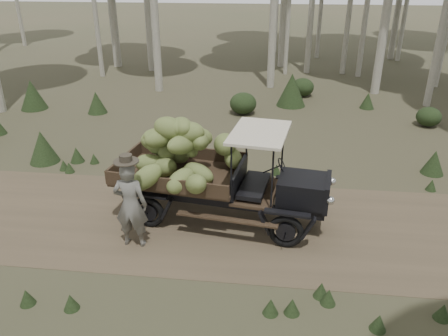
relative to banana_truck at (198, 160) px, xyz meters
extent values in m
plane|color=#473D2B|center=(0.06, -0.32, -1.39)|extent=(120.00, 120.00, 0.00)
cube|color=brown|center=(0.06, -0.32, -1.39)|extent=(70.00, 4.00, 0.01)
cube|color=black|center=(2.25, -0.31, -0.42)|extent=(1.09, 1.05, 0.53)
cube|color=black|center=(2.78, -0.39, -0.42)|extent=(0.23, 0.97, 0.60)
cube|color=black|center=(0.91, -0.12, -0.33)|extent=(0.27, 1.35, 0.53)
cube|color=#38281C|center=(-0.43, 0.07, -0.42)|extent=(2.93, 2.11, 0.08)
cube|color=#38281C|center=(-0.31, 0.93, -0.25)|extent=(2.69, 0.44, 0.31)
cube|color=#38281C|center=(-0.55, -0.79, -0.25)|extent=(2.69, 0.44, 0.31)
cube|color=#38281C|center=(-1.77, 0.26, -0.25)|extent=(0.31, 1.73, 0.31)
cube|color=beige|center=(1.32, -0.18, 0.76)|extent=(1.34, 1.79, 0.06)
cube|color=black|center=(0.63, 0.29, -0.79)|extent=(4.42, 0.73, 0.17)
cube|color=black|center=(0.52, -0.44, -0.79)|extent=(4.42, 0.73, 0.17)
torus|color=black|center=(2.17, 0.48, -1.02)|extent=(0.75, 0.24, 0.74)
torus|color=black|center=(1.95, -1.05, -1.02)|extent=(0.75, 0.24, 0.74)
torus|color=black|center=(-0.80, 0.91, -1.02)|extent=(0.75, 0.24, 0.74)
torus|color=black|center=(-1.02, -0.63, -1.02)|extent=(0.75, 0.24, 0.74)
sphere|color=beige|center=(2.92, 0.03, -0.38)|extent=(0.17, 0.17, 0.17)
sphere|color=beige|center=(2.80, -0.83, -0.38)|extent=(0.17, 0.17, 0.17)
ellipsoid|color=olive|center=(0.73, 0.43, -0.12)|extent=(0.56, 0.75, 0.54)
ellipsoid|color=olive|center=(-1.10, 0.47, 0.19)|extent=(0.77, 0.55, 0.58)
ellipsoid|color=olive|center=(-0.04, 0.19, 0.45)|extent=(0.84, 0.66, 0.54)
ellipsoid|color=olive|center=(-0.20, 0.00, 0.63)|extent=(0.85, 0.62, 0.54)
ellipsoid|color=olive|center=(-0.84, -0.02, -0.21)|extent=(0.88, 0.60, 0.58)
ellipsoid|color=olive|center=(0.53, 0.49, 0.19)|extent=(0.55, 0.67, 0.52)
ellipsoid|color=olive|center=(-0.93, 0.26, 0.41)|extent=(0.84, 0.85, 0.54)
ellipsoid|color=olive|center=(-0.35, 0.08, 0.71)|extent=(0.78, 0.94, 0.59)
ellipsoid|color=olive|center=(-1.08, -0.02, -0.15)|extent=(0.78, 0.54, 0.54)
ellipsoid|color=olive|center=(-0.27, 0.39, 0.18)|extent=(0.71, 0.91, 0.62)
ellipsoid|color=olive|center=(0.03, 0.06, 0.42)|extent=(0.58, 0.88, 0.57)
ellipsoid|color=olive|center=(-0.62, 0.06, 0.63)|extent=(0.97, 0.80, 0.66)
ellipsoid|color=olive|center=(0.04, -0.24, -0.20)|extent=(0.90, 0.69, 0.54)
ellipsoid|color=olive|center=(-1.02, 0.38, 0.15)|extent=(0.84, 0.80, 0.62)
ellipsoid|color=olive|center=(-0.30, -0.16, 0.41)|extent=(0.83, 0.93, 0.50)
ellipsoid|color=olive|center=(-0.39, 0.15, 0.67)|extent=(0.50, 0.88, 0.65)
ellipsoid|color=olive|center=(-0.27, -0.63, -0.21)|extent=(0.83, 0.94, 0.63)
ellipsoid|color=olive|center=(-0.75, 0.36, 0.12)|extent=(0.55, 0.92, 0.68)
ellipsoid|color=olive|center=(-0.81, -0.05, 0.50)|extent=(0.87, 0.70, 0.53)
ellipsoid|color=olive|center=(-0.61, -0.01, 0.71)|extent=(0.77, 0.53, 0.61)
ellipsoid|color=olive|center=(-0.53, 0.58, -0.12)|extent=(0.48, 0.69, 0.58)
ellipsoid|color=olive|center=(-0.86, 0.36, 0.14)|extent=(0.98, 0.93, 0.67)
ellipsoid|color=olive|center=(-0.94, -0.78, -0.09)|extent=(0.94, 0.81, 0.73)
ellipsoid|color=olive|center=(0.11, -0.93, -0.11)|extent=(0.72, 0.89, 0.68)
imported|color=#626059|center=(-1.15, -1.32, -0.46)|extent=(0.69, 0.46, 1.86)
cylinder|color=#332D24|center=(-1.15, -1.32, 0.49)|extent=(0.50, 0.50, 0.02)
cylinder|color=#332D24|center=(-1.15, -1.32, 0.55)|extent=(0.25, 0.25, 0.15)
cone|color=#233319|center=(-7.94, 7.30, -0.81)|extent=(1.04, 1.04, 1.16)
cone|color=#233319|center=(6.04, 2.92, -1.05)|extent=(0.61, 0.61, 0.68)
cone|color=#233319|center=(2.29, 8.95, -0.73)|extent=(1.19, 1.19, 1.32)
cone|color=#233319|center=(-4.07, 2.53, -1.16)|extent=(0.41, 0.41, 0.46)
ellipsoid|color=#233319|center=(7.10, 6.97, -1.04)|extent=(0.86, 0.86, 0.69)
cone|color=#233319|center=(5.32, 8.91, -1.07)|extent=(0.58, 0.58, 0.64)
ellipsoid|color=#233319|center=(2.81, 10.41, -0.99)|extent=(0.98, 0.98, 0.78)
cone|color=#233319|center=(-5.02, 2.43, -0.92)|extent=(0.86, 0.86, 0.95)
ellipsoid|color=#233319|center=(0.42, 7.62, -0.97)|extent=(1.03, 1.03, 0.82)
cone|color=#233319|center=(-5.23, 7.08, -0.97)|extent=(0.76, 0.76, 0.84)
cone|color=#233319|center=(2.67, -2.64, -1.24)|extent=(0.27, 0.27, 0.30)
cone|color=#233319|center=(-1.64, -3.27, -1.24)|extent=(0.27, 0.27, 0.30)
cone|color=#233319|center=(4.48, -2.78, -1.24)|extent=(0.27, 0.27, 0.30)
cone|color=#233319|center=(5.70, 1.88, -1.24)|extent=(0.27, 0.27, 0.30)
cone|color=#233319|center=(1.69, -2.99, -1.24)|extent=(0.27, 0.27, 0.30)
cone|color=#233319|center=(2.05, -2.94, -1.24)|extent=(0.27, 0.27, 0.30)
cone|color=#233319|center=(-3.98, 1.82, -1.24)|extent=(0.27, 0.27, 0.30)
cone|color=#233319|center=(1.75, 2.35, -1.24)|extent=(0.27, 0.27, 0.30)
cone|color=#233319|center=(-2.35, 2.24, -1.24)|extent=(0.27, 0.27, 0.30)
cone|color=#233319|center=(-4.21, 1.96, -1.24)|extent=(0.27, 0.27, 0.30)
cone|color=#233319|center=(-3.54, 2.50, -1.24)|extent=(0.27, 0.27, 0.30)
cone|color=#233319|center=(3.40, -3.14, -1.24)|extent=(0.27, 0.27, 0.30)
cone|color=#233319|center=(2.56, -2.48, -1.24)|extent=(0.27, 0.27, 0.30)
cone|color=#233319|center=(-2.43, -3.24, -1.24)|extent=(0.27, 0.27, 0.30)
camera|label=1|loc=(1.57, -8.59, 3.89)|focal=35.00mm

